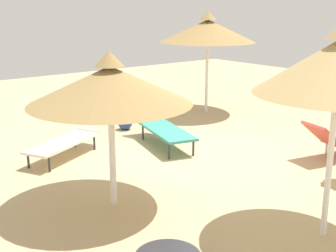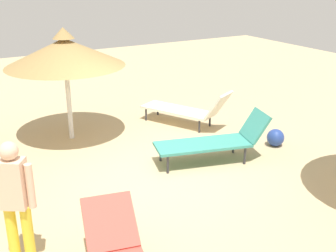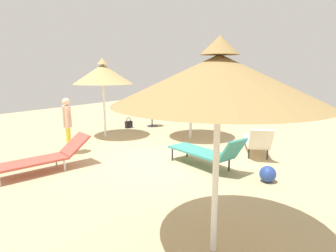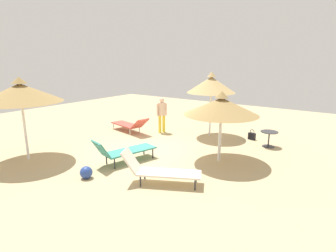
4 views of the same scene
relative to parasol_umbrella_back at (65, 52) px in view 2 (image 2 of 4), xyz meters
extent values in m
cube|color=tan|center=(-0.67, 2.40, -1.88)|extent=(24.00, 24.00, 0.10)
cylinder|color=white|center=(0.00, 0.00, -0.83)|extent=(0.10, 0.10, 2.00)
cone|color=#997A47|center=(0.00, 0.00, 0.00)|extent=(2.38, 2.38, 0.55)
cone|color=#997A47|center=(0.00, 0.00, 0.38)|extent=(0.43, 0.43, 0.22)
cube|color=teal|center=(-1.72, 2.38, -1.47)|extent=(1.84, 1.06, 0.05)
cylinder|color=#2D2D33|center=(-0.95, 2.45, -1.66)|extent=(0.04, 0.04, 0.34)
cylinder|color=#2D2D33|center=(-1.08, 1.94, -1.66)|extent=(0.04, 0.04, 0.34)
cylinder|color=#2D2D33|center=(-2.36, 2.83, -1.66)|extent=(0.04, 0.04, 0.34)
cylinder|color=#2D2D33|center=(-2.49, 2.31, -1.66)|extent=(0.04, 0.04, 0.34)
cube|color=teal|center=(-2.71, 2.65, -1.20)|extent=(0.50, 0.70, 0.52)
cube|color=#CC4C3F|center=(0.83, 4.16, -1.29)|extent=(0.73, 0.70, 0.47)
cube|color=silver|center=(-2.41, 0.34, -1.51)|extent=(1.29, 1.80, 0.05)
cylinder|color=#2D2D33|center=(-1.87, -0.20, -1.68)|extent=(0.04, 0.04, 0.30)
cylinder|color=#2D2D33|center=(-2.31, -0.42, -1.68)|extent=(0.04, 0.04, 0.30)
cylinder|color=#2D2D33|center=(-2.52, 1.09, -1.68)|extent=(0.04, 0.04, 0.30)
cylinder|color=#2D2D33|center=(-2.95, 0.87, -1.68)|extent=(0.04, 0.04, 0.30)
cube|color=silver|center=(-2.88, 1.27, -1.20)|extent=(0.70, 0.62, 0.59)
cylinder|color=yellow|center=(1.71, 3.74, -1.43)|extent=(0.13, 0.13, 0.80)
cylinder|color=yellow|center=(1.87, 3.63, -1.43)|extent=(0.13, 0.13, 0.80)
cube|color=beige|center=(1.79, 3.68, -0.74)|extent=(0.36, 0.34, 0.60)
sphere|color=beige|center=(1.79, 3.68, -0.33)|extent=(0.22, 0.22, 0.22)
cylinder|color=beige|center=(1.63, 3.79, -0.76)|extent=(0.09, 0.09, 0.55)
sphere|color=navy|center=(-3.45, 2.46, -1.65)|extent=(0.35, 0.35, 0.35)
camera|label=1|loc=(5.54, -3.33, 1.12)|focal=48.73mm
camera|label=2|loc=(2.40, 8.30, 1.57)|focal=45.58mm
camera|label=3|loc=(-5.12, 8.40, 0.52)|focal=30.57mm
camera|label=4|loc=(-8.05, -3.64, 1.49)|focal=29.65mm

